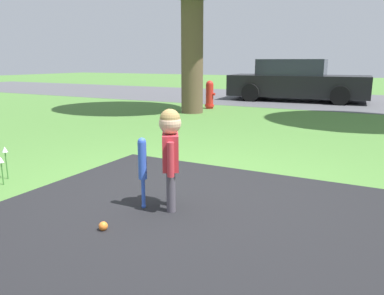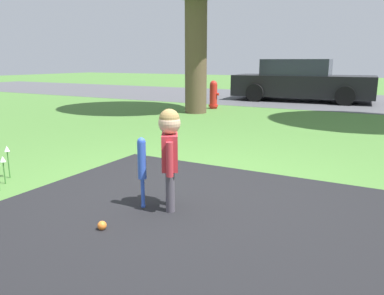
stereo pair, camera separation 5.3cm
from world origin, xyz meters
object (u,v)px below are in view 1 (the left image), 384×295
at_px(baseball_bat, 142,163).
at_px(fire_hydrant, 210,95).
at_px(child, 170,145).
at_px(parked_car, 296,82).
at_px(sports_ball, 103,226).

distance_m(baseball_bat, fire_hydrant, 7.28).
bearing_deg(fire_hydrant, baseball_bat, -69.52).
xyz_separation_m(child, fire_hydrant, (-2.77, 6.72, -0.20)).
bearing_deg(child, baseball_bat, -95.93).
bearing_deg(parked_car, sports_ball, -89.30).
bearing_deg(fire_hydrant, parked_car, 63.01).
distance_m(baseball_bat, parked_car, 10.08).
bearing_deg(baseball_bat, child, 25.24).
relative_size(baseball_bat, sports_ball, 8.96).
relative_size(fire_hydrant, parked_car, 0.17).
bearing_deg(child, parked_car, 155.32).
height_order(child, fire_hydrant, child).
height_order(child, baseball_bat, child).
bearing_deg(baseball_bat, sports_ball, -91.59).
distance_m(sports_ball, fire_hydrant, 7.78).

